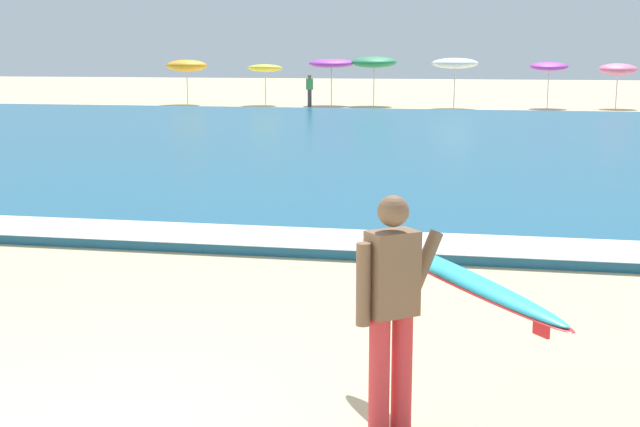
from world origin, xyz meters
name	(u,v)px	position (x,y,z in m)	size (l,w,h in m)	color
sea	(396,143)	(0.00, 19.53, 0.07)	(120.00, 28.00, 0.14)	#1E6084
surf_foam	(293,237)	(0.00, 6.13, 0.15)	(120.00, 1.31, 0.01)	white
surfer_with_board	(419,291)	(2.17, 0.63, 1.03)	(1.77, 2.16, 1.73)	red
beach_umbrella_0	(187,66)	(-12.63, 36.98, 1.96)	(2.08, 2.08, 2.26)	beige
beach_umbrella_1	(265,68)	(-8.54, 37.23, 1.85)	(1.76, 1.78, 2.08)	beige
beach_umbrella_2	(331,63)	(-5.22, 37.67, 2.09)	(2.29, 2.30, 2.35)	beige
beach_umbrella_3	(374,62)	(-3.06, 37.75, 2.15)	(2.27, 2.29, 2.48)	beige
beach_umbrella_4	(455,63)	(0.97, 36.68, 2.12)	(2.22, 2.23, 2.38)	beige
beach_umbrella_5	(549,66)	(5.40, 37.60, 1.97)	(1.79, 1.82, 2.24)	beige
beach_umbrella_6	(618,69)	(8.60, 37.91, 1.85)	(1.77, 1.81, 2.18)	beige
beachgoer_near_row_left	(310,90)	(-6.02, 36.13, 0.84)	(0.32, 0.20, 1.58)	#383842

